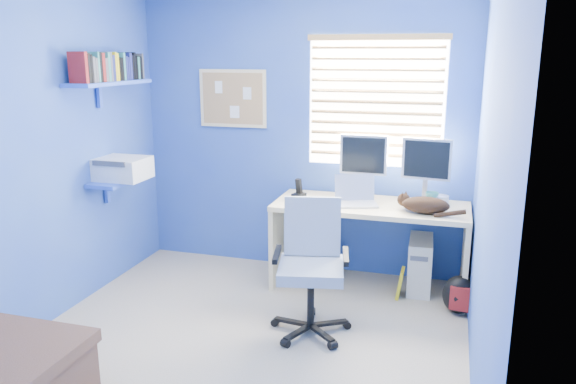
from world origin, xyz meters
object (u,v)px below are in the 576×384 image
(tower_pc, at_px, (420,264))
(office_chair, at_px, (311,284))
(laptop, at_px, (357,192))
(desk, at_px, (369,246))
(cat, at_px, (426,205))

(tower_pc, height_order, office_chair, office_chair)
(laptop, xyz_separation_m, office_chair, (-0.18, -0.81, -0.50))
(desk, xyz_separation_m, laptop, (-0.11, -0.06, 0.48))
(desk, relative_size, cat, 4.35)
(desk, distance_m, laptop, 0.50)
(cat, height_order, tower_pc, cat)
(tower_pc, bearing_deg, cat, -85.82)
(laptop, relative_size, cat, 0.90)
(desk, bearing_deg, cat, -18.35)
(tower_pc, distance_m, office_chair, 1.19)
(cat, xyz_separation_m, tower_pc, (-0.03, 0.23, -0.58))
(desk, height_order, tower_pc, desk)
(desk, xyz_separation_m, office_chair, (-0.29, -0.86, -0.02))
(cat, relative_size, office_chair, 0.39)
(desk, relative_size, tower_pc, 3.53)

